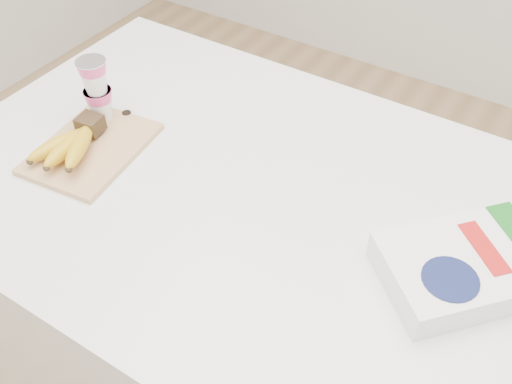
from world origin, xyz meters
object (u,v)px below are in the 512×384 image
at_px(cutting_board, 92,148).
at_px(bananas, 72,143).
at_px(table, 248,322).
at_px(yogurt_stack, 97,88).
at_px(cereal_box, 465,267).

xyz_separation_m(cutting_board, bananas, (-0.02, -0.03, 0.03)).
bearing_deg(table, cutting_board, -166.75).
relative_size(table, bananas, 7.11).
bearing_deg(yogurt_stack, cereal_box, 0.23).
xyz_separation_m(table, cereal_box, (0.42, 0.01, 0.50)).
bearing_deg(cereal_box, yogurt_stack, -137.38).
height_order(bananas, yogurt_stack, yogurt_stack).
distance_m(cutting_board, cereal_box, 0.75).
bearing_deg(cutting_board, cereal_box, 0.05).
bearing_deg(yogurt_stack, bananas, -76.84).
bearing_deg(table, bananas, -162.60).
bearing_deg(table, yogurt_stack, 179.10).
bearing_deg(yogurt_stack, table, -0.90).
height_order(cutting_board, bananas, bananas).
relative_size(cutting_board, cereal_box, 0.82).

